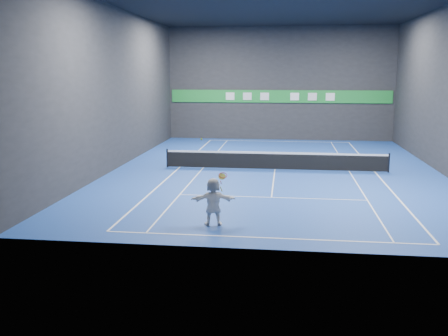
# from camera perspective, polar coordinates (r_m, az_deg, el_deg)

# --- Properties ---
(ground) EXTENTS (26.00, 26.00, 0.00)m
(ground) POSITION_cam_1_polar(r_m,az_deg,el_deg) (28.27, 5.84, -0.20)
(ground) COLOR #1C419A
(ground) RESTS_ON ground
(ceiling) EXTENTS (26.00, 26.00, 0.00)m
(ceiling) POSITION_cam_1_polar(r_m,az_deg,el_deg) (27.98, 6.21, 18.20)
(ceiling) COLOR black
(ceiling) RESTS_ON ground
(wall_back) EXTENTS (18.00, 0.10, 9.00)m
(wall_back) POSITION_cam_1_polar(r_m,az_deg,el_deg) (40.76, 6.40, 9.54)
(wall_back) COLOR #27272A
(wall_back) RESTS_ON ground
(wall_front) EXTENTS (18.00, 0.10, 9.00)m
(wall_front) POSITION_cam_1_polar(r_m,az_deg,el_deg) (14.78, 4.97, 7.35)
(wall_front) COLOR #27272A
(wall_front) RESTS_ON ground
(wall_left) EXTENTS (0.10, 26.00, 9.00)m
(wall_left) POSITION_cam_1_polar(r_m,az_deg,el_deg) (29.36, -12.05, 8.88)
(wall_left) COLOR #27272A
(wall_left) RESTS_ON ground
(wall_right) EXTENTS (0.10, 26.00, 9.00)m
(wall_right) POSITION_cam_1_polar(r_m,az_deg,el_deg) (29.01, 24.27, 8.15)
(wall_right) COLOR #27272A
(wall_right) RESTS_ON ground
(baseline_near) EXTENTS (10.98, 0.08, 0.01)m
(baseline_near) POSITION_cam_1_polar(r_m,az_deg,el_deg) (16.76, 4.87, -7.95)
(baseline_near) COLOR white
(baseline_near) RESTS_ON ground
(baseline_far) EXTENTS (10.98, 0.08, 0.01)m
(baseline_far) POSITION_cam_1_polar(r_m,az_deg,el_deg) (40.00, 6.24, 3.05)
(baseline_far) COLOR white
(baseline_far) RESTS_ON ground
(sideline_doubles_left) EXTENTS (0.08, 23.78, 0.01)m
(sideline_doubles_left) POSITION_cam_1_polar(r_m,az_deg,el_deg) (28.90, -5.10, 0.07)
(sideline_doubles_left) COLOR white
(sideline_doubles_left) RESTS_ON ground
(sideline_doubles_right) EXTENTS (0.08, 23.78, 0.01)m
(sideline_doubles_right) POSITION_cam_1_polar(r_m,az_deg,el_deg) (28.69, 16.87, -0.44)
(sideline_doubles_right) COLOR white
(sideline_doubles_right) RESTS_ON ground
(sideline_singles_left) EXTENTS (0.06, 23.78, 0.01)m
(sideline_singles_left) POSITION_cam_1_polar(r_m,az_deg,el_deg) (28.65, -2.41, 0.00)
(sideline_singles_left) COLOR white
(sideline_singles_left) RESTS_ON ground
(sideline_singles_right) EXTENTS (0.06, 23.78, 0.01)m
(sideline_singles_right) POSITION_cam_1_polar(r_m,az_deg,el_deg) (28.49, 14.13, -0.38)
(sideline_singles_right) COLOR white
(sideline_singles_right) RESTS_ON ground
(service_line_near) EXTENTS (8.23, 0.06, 0.01)m
(service_line_near) POSITION_cam_1_polar(r_m,az_deg,el_deg) (22.02, 5.44, -3.36)
(service_line_near) COLOR white
(service_line_near) RESTS_ON ground
(service_line_far) EXTENTS (8.23, 0.06, 0.01)m
(service_line_far) POSITION_cam_1_polar(r_m,az_deg,el_deg) (34.57, 6.09, 1.83)
(service_line_far) COLOR white
(service_line_far) RESTS_ON ground
(center_service_line) EXTENTS (0.06, 12.80, 0.01)m
(center_service_line) POSITION_cam_1_polar(r_m,az_deg,el_deg) (28.27, 5.84, -0.19)
(center_service_line) COLOR white
(center_service_line) RESTS_ON ground
(player) EXTENTS (1.67, 0.79, 1.74)m
(player) POSITION_cam_1_polar(r_m,az_deg,el_deg) (17.82, -1.23, -3.86)
(player) COLOR white
(player) RESTS_ON ground
(tennis_ball) EXTENTS (0.07, 0.07, 0.07)m
(tennis_ball) POSITION_cam_1_polar(r_m,az_deg,el_deg) (17.48, -2.60, 3.32)
(tennis_ball) COLOR #C4F028
(tennis_ball) RESTS_ON player
(tennis_net) EXTENTS (12.50, 0.10, 1.07)m
(tennis_net) POSITION_cam_1_polar(r_m,az_deg,el_deg) (28.17, 5.86, 0.88)
(tennis_net) COLOR black
(tennis_net) RESTS_ON ground
(sponsor_banner) EXTENTS (17.64, 0.11, 1.00)m
(sponsor_banner) POSITION_cam_1_polar(r_m,az_deg,el_deg) (40.73, 6.37, 8.13)
(sponsor_banner) COLOR #1E8B33
(sponsor_banner) RESTS_ON wall_back
(tennis_racket) EXTENTS (0.44, 0.39, 0.72)m
(tennis_racket) POSITION_cam_1_polar(r_m,az_deg,el_deg) (17.61, -0.16, -1.07)
(tennis_racket) COLOR #AE1220
(tennis_racket) RESTS_ON player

